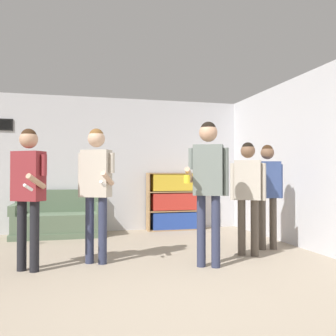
# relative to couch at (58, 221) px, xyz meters

# --- Properties ---
(ground_plane) EXTENTS (20.00, 20.00, 0.00)m
(ground_plane) POSITION_rel_couch_xyz_m (0.96, -4.34, -0.28)
(ground_plane) COLOR gray
(wall_back) EXTENTS (7.91, 0.08, 2.70)m
(wall_back) POSITION_rel_couch_xyz_m (0.95, 0.42, 1.07)
(wall_back) COLOR silver
(wall_back) RESTS_ON ground_plane
(wall_right) EXTENTS (0.06, 7.13, 2.70)m
(wall_right) POSITION_rel_couch_xyz_m (3.74, -1.97, 1.07)
(wall_right) COLOR silver
(wall_right) RESTS_ON ground_plane
(couch) EXTENTS (1.62, 0.80, 0.85)m
(couch) POSITION_rel_couch_xyz_m (0.00, 0.00, 0.00)
(couch) COLOR #5B7056
(couch) RESTS_ON ground_plane
(bookshelf) EXTENTS (1.12, 0.30, 1.17)m
(bookshelf) POSITION_rel_couch_xyz_m (2.28, 0.20, 0.30)
(bookshelf) COLOR #A87F51
(bookshelf) RESTS_ON ground_plane
(person_player_foreground_left) EXTENTS (0.43, 0.60, 1.69)m
(person_player_foreground_left) POSITION_rel_couch_xyz_m (-0.24, -2.53, 0.76)
(person_player_foreground_left) COLOR black
(person_player_foreground_left) RESTS_ON ground_plane
(person_player_foreground_center) EXTENTS (0.45, 0.59, 1.74)m
(person_player_foreground_center) POSITION_rel_couch_xyz_m (0.56, -2.34, 0.79)
(person_player_foreground_center) COLOR #2D334C
(person_player_foreground_center) RESTS_ON ground_plane
(person_watcher_holding_cup) EXTENTS (0.59, 0.37, 1.80)m
(person_watcher_holding_cup) POSITION_rel_couch_xyz_m (1.90, -2.87, 0.84)
(person_watcher_holding_cup) COLOR #2D334C
(person_watcher_holding_cup) RESTS_ON ground_plane
(person_spectator_near_bookshelf) EXTENTS (0.43, 0.36, 1.60)m
(person_spectator_near_bookshelf) POSITION_rel_couch_xyz_m (2.67, -2.39, 0.69)
(person_spectator_near_bookshelf) COLOR brown
(person_spectator_near_bookshelf) RESTS_ON ground_plane
(person_spectator_far_right) EXTENTS (0.50, 0.22, 1.60)m
(person_spectator_far_right) POSITION_rel_couch_xyz_m (3.15, -2.07, 0.69)
(person_spectator_far_right) COLOR brown
(person_spectator_far_right) RESTS_ON ground_plane
(bottle_on_floor) EXTENTS (0.07, 0.07, 0.26)m
(bottle_on_floor) POSITION_rel_couch_xyz_m (-0.37, -0.75, -0.19)
(bottle_on_floor) COLOR brown
(bottle_on_floor) RESTS_ON ground_plane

